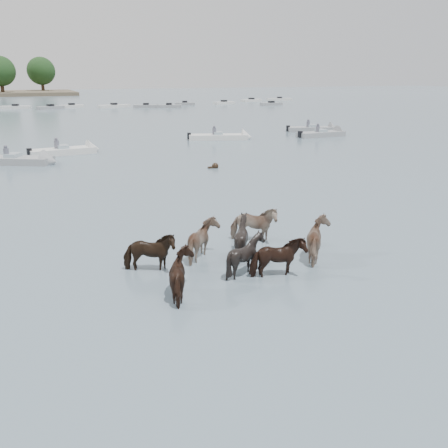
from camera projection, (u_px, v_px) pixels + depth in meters
name	position (u px, v px, depth m)	size (l,w,h in m)	color
ground	(269.00, 255.00, 16.22)	(400.00, 400.00, 0.00)	#4D636E
pony_herd	(240.00, 248.00, 15.24)	(7.16, 4.88, 1.51)	black
swimming_pony	(215.00, 166.00, 31.31)	(0.72, 0.44, 0.44)	black
motorboat_a	(73.00, 151.00, 36.97)	(5.55, 2.33, 1.92)	silver
motorboat_b	(25.00, 161.00, 32.68)	(5.76, 4.14, 1.92)	gray
motorboat_c	(227.00, 137.00, 45.11)	(6.15, 3.42, 1.92)	silver
motorboat_d	(327.00, 134.00, 47.52)	(5.59, 1.83, 1.92)	gray
motorboat_e	(318.00, 129.00, 51.60)	(5.77, 3.22, 1.92)	gray
distant_flotilla	(58.00, 108.00, 82.69)	(108.73, 27.16, 0.93)	silver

